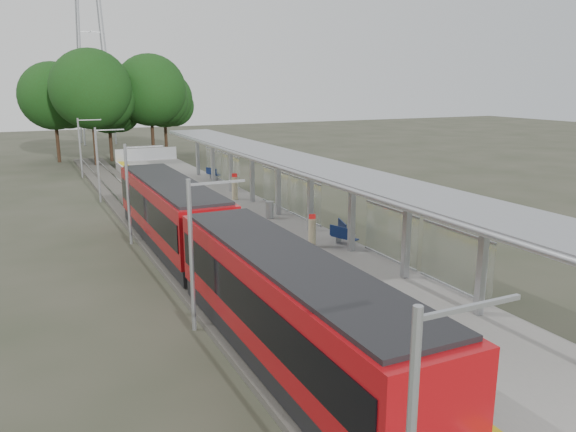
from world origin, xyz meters
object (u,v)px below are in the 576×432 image
Objects in this scene: bench_near at (343,236)px; bench_mid at (344,230)px; info_pillar_far at (235,188)px; info_pillar_near at (312,233)px; litter_bin at (269,210)px; bench_far at (213,173)px; train at (214,246)px.

bench_mid reaches higher than bench_near.
info_pillar_near is at bearing -70.20° from info_pillar_far.
bench_mid is (0.57, 0.87, 0.01)m from bench_near.
bench_near is at bearing -82.35° from litter_bin.
info_pillar_far reaches higher than bench_near.
litter_bin is at bearing -68.19° from info_pillar_far.
bench_near is 0.83× the size of info_pillar_far.
litter_bin is at bearing 103.04° from info_pillar_near.
bench_far is at bearing 106.99° from bench_mid.
train is 19.94× the size of bench_far.
info_pillar_near is at bearing -94.60° from litter_bin.
bench_far is (-0.23, 19.71, -0.03)m from bench_mid.
train reaches higher than info_pillar_near.
info_pillar_near reaches higher than litter_bin.
train is at bearing 166.87° from bench_near.
train reaches higher than info_pillar_far.
bench_mid is 0.94× the size of info_pillar_near.
bench_mid is at bearing -107.86° from bench_far.
info_pillar_near is 1.62× the size of litter_bin.
bench_far is (0.34, 20.58, -0.02)m from bench_near.
info_pillar_far is (-1.39, 11.51, 0.24)m from bench_mid.
bench_near is (6.54, 0.73, -0.56)m from train.
bench_far is 0.88× the size of info_pillar_near.
bench_near is at bearing -3.33° from info_pillar_near.
info_pillar_near reaches higher than bench_far.
train is at bearing -91.13° from info_pillar_far.
bench_mid is 0.85× the size of info_pillar_far.
bench_mid is 19.71m from bench_far.
litter_bin is at bearing -113.52° from bench_far.
train is at bearing -148.73° from info_pillar_near.
info_pillar_near is 6.07m from litter_bin.
train reaches higher than bench_near.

